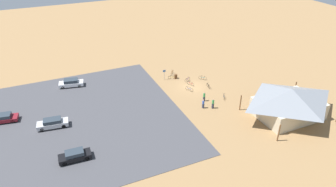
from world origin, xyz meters
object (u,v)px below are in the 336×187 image
at_px(bike_pavilion, 289,101).
at_px(trash_bin, 176,76).
at_px(bicycle_silver_yard_left, 224,97).
at_px(bicycle_orange_by_bin, 172,73).
at_px(bicycle_yellow_edge_south, 172,77).
at_px(visitor_at_bikes, 213,103).
at_px(bicycle_red_near_sign, 191,84).
at_px(bicycle_blue_yard_center, 189,89).
at_px(lot_sign, 164,73).
at_px(car_white_inner_stall, 71,83).
at_px(visitor_by_pavilion, 203,104).
at_px(car_maroon_mid_lot, 3,118).
at_px(bicycle_purple_trailside, 187,80).
at_px(bicycle_black_yard_right, 208,86).
at_px(car_black_second_row, 75,155).
at_px(car_silver_by_curb, 53,123).
at_px(bicycle_teal_back_row, 202,78).
at_px(visitor_near_lot, 204,96).

height_order(bike_pavilion, trash_bin, bike_pavilion).
xyz_separation_m(bicycle_silver_yard_left, bicycle_orange_by_bin, (4.45, -12.95, 0.04)).
bearing_deg(bike_pavilion, bicycle_orange_by_bin, -63.84).
relative_size(trash_bin, bicycle_silver_yard_left, 0.61).
relative_size(bicycle_yellow_edge_south, visitor_at_bikes, 0.80).
relative_size(bicycle_red_near_sign, bicycle_blue_yard_center, 1.00).
distance_m(lot_sign, bicycle_red_near_sign, 5.87).
height_order(bike_pavilion, car_white_inner_stall, bike_pavilion).
bearing_deg(bicycle_blue_yard_center, bicycle_silver_yard_left, 130.85).
xyz_separation_m(bicycle_red_near_sign, visitor_at_bikes, (0.44, 9.07, 0.57)).
distance_m(trash_bin, visitor_by_pavilion, 12.30).
bearing_deg(car_white_inner_stall, car_maroon_mid_lot, 33.92).
bearing_deg(visitor_at_bikes, bicycle_purple_trailside, -93.54).
height_order(bicycle_yellow_edge_south, bicycle_orange_by_bin, bicycle_orange_by_bin).
distance_m(lot_sign, bicycle_orange_by_bin, 3.00).
xyz_separation_m(trash_bin, visitor_at_bikes, (-0.89, 13.01, 0.51)).
bearing_deg(bicycle_black_yard_right, bicycle_purple_trailside, -58.66).
bearing_deg(bicycle_silver_yard_left, bicycle_yellow_edge_south, -64.14).
relative_size(bike_pavilion, bicycle_yellow_edge_south, 8.50).
bearing_deg(lot_sign, visitor_at_bikes, 103.46).
bearing_deg(bicycle_orange_by_bin, car_maroon_mid_lot, 8.66).
height_order(bicycle_red_near_sign, visitor_by_pavilion, visitor_by_pavilion).
distance_m(trash_bin, bicycle_orange_by_bin, 1.99).
xyz_separation_m(car_black_second_row, car_maroon_mid_lot, (8.99, -13.90, -0.02)).
distance_m(car_silver_by_curb, visitor_at_bikes, 26.29).
height_order(bicycle_teal_back_row, bicycle_blue_yard_center, bicycle_blue_yard_center).
height_order(bicycle_teal_back_row, bicycle_orange_by_bin, bicycle_orange_by_bin).
bearing_deg(visitor_at_bikes, car_white_inner_stall, -40.85).
xyz_separation_m(bicycle_yellow_edge_south, car_white_inner_stall, (19.22, -5.04, 0.43)).
bearing_deg(bicycle_red_near_sign, bicycle_yellow_edge_south, -61.56).
bearing_deg(bicycle_purple_trailside, car_silver_by_curb, 11.94).
relative_size(car_white_inner_stall, car_silver_by_curb, 1.00).
relative_size(bicycle_orange_by_bin, car_maroon_mid_lot, 0.30).
height_order(visitor_near_lot, visitor_by_pavilion, visitor_near_lot).
bearing_deg(bicycle_red_near_sign, bicycle_orange_by_bin, -77.87).
bearing_deg(bicycle_silver_yard_left, bicycle_orange_by_bin, -71.04).
bearing_deg(lot_sign, car_maroon_mid_lot, 6.55).
height_order(bicycle_blue_yard_center, bicycle_orange_by_bin, bicycle_blue_yard_center).
bearing_deg(bicycle_purple_trailside, car_black_second_row, 30.89).
height_order(car_black_second_row, visitor_near_lot, visitor_near_lot).
relative_size(trash_bin, bicycle_black_yard_right, 0.52).
bearing_deg(visitor_near_lot, bicycle_black_yard_right, -129.07).
distance_m(bicycle_black_yard_right, car_white_inner_stall, 26.63).
relative_size(bicycle_purple_trailside, bicycle_teal_back_row, 1.20).
bearing_deg(bicycle_black_yard_right, car_maroon_mid_lot, -5.23).
bearing_deg(bicycle_red_near_sign, car_maroon_mid_lot, -1.82).
xyz_separation_m(lot_sign, car_silver_by_curb, (22.50, 8.21, -0.64)).
height_order(bicycle_teal_back_row, car_black_second_row, car_black_second_row).
distance_m(trash_bin, lot_sign, 2.59).
height_order(bicycle_orange_by_bin, visitor_near_lot, visitor_near_lot).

